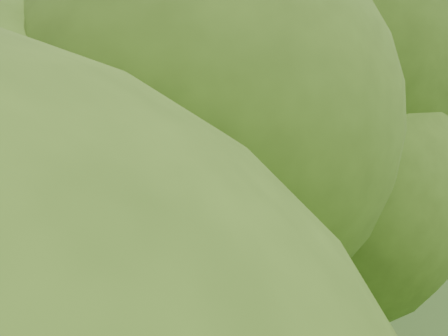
{
  "coord_description": "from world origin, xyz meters",
  "views": [
    {
      "loc": [
        8.76,
        -18.03,
        6.78
      ],
      "look_at": [
        0.5,
        8.0,
        1.4
      ],
      "focal_mm": 32.0,
      "sensor_mm": 36.0,
      "label": 1
    }
  ],
  "objects_px": {
    "car_2": "(4,191)",
    "painter_0": "(240,173)",
    "signpost": "(159,203)",
    "construction_barrel": "(286,155)",
    "concrete_block": "(223,224)",
    "car_1": "(27,192)",
    "person_far": "(290,147)",
    "streetlight": "(129,114)"
  },
  "relations": [
    {
      "from": "car_2",
      "to": "person_far",
      "type": "height_order",
      "value": "car_2"
    },
    {
      "from": "painter_0",
      "to": "person_far",
      "type": "height_order",
      "value": "painter_0"
    },
    {
      "from": "construction_barrel",
      "to": "concrete_block",
      "type": "xyz_separation_m",
      "value": [
        0.2,
        -20.57,
        -0.09
      ]
    },
    {
      "from": "streetlight",
      "to": "person_far",
      "type": "height_order",
      "value": "streetlight"
    },
    {
      "from": "painter_0",
      "to": "person_far",
      "type": "xyz_separation_m",
      "value": [
        1.35,
        15.02,
        -0.08
      ]
    },
    {
      "from": "signpost",
      "to": "construction_barrel",
      "type": "bearing_deg",
      "value": 85.15
    },
    {
      "from": "signpost",
      "to": "car_2",
      "type": "xyz_separation_m",
      "value": [
        -11.65,
        2.87,
        -1.09
      ]
    },
    {
      "from": "streetlight",
      "to": "painter_0",
      "type": "distance_m",
      "value": 13.51
    },
    {
      "from": "concrete_block",
      "to": "painter_0",
      "type": "relative_size",
      "value": 0.7
    },
    {
      "from": "signpost",
      "to": "painter_0",
      "type": "height_order",
      "value": "signpost"
    },
    {
      "from": "person_far",
      "to": "painter_0",
      "type": "bearing_deg",
      "value": 69.34
    },
    {
      "from": "signpost",
      "to": "construction_barrel",
      "type": "xyz_separation_m",
      "value": [
        1.95,
        22.99,
        -1.42
      ]
    },
    {
      "from": "streetlight",
      "to": "construction_barrel",
      "type": "distance_m",
      "value": 15.29
    },
    {
      "from": "streetlight",
      "to": "construction_barrel",
      "type": "xyz_separation_m",
      "value": [
        13.46,
        5.97,
        -4.1
      ]
    },
    {
      "from": "car_1",
      "to": "construction_barrel",
      "type": "bearing_deg",
      "value": 55.51
    },
    {
      "from": "signpost",
      "to": "person_far",
      "type": "distance_m",
      "value": 26.95
    },
    {
      "from": "signpost",
      "to": "streetlight",
      "type": "bearing_deg",
      "value": 124.08
    },
    {
      "from": "construction_barrel",
      "to": "person_far",
      "type": "distance_m",
      "value": 3.9
    },
    {
      "from": "concrete_block",
      "to": "car_2",
      "type": "xyz_separation_m",
      "value": [
        -13.8,
        0.46,
        0.42
      ]
    },
    {
      "from": "car_1",
      "to": "person_far",
      "type": "height_order",
      "value": "person_far"
    },
    {
      "from": "construction_barrel",
      "to": "painter_0",
      "type": "bearing_deg",
      "value": -97.92
    },
    {
      "from": "concrete_block",
      "to": "painter_0",
      "type": "distance_m",
      "value": 9.61
    },
    {
      "from": "car_1",
      "to": "person_far",
      "type": "distance_m",
      "value": 26.5
    },
    {
      "from": "streetlight",
      "to": "construction_barrel",
      "type": "relative_size",
      "value": 8.11
    },
    {
      "from": "signpost",
      "to": "concrete_block",
      "type": "bearing_deg",
      "value": 48.34
    },
    {
      "from": "car_1",
      "to": "streetlight",
      "type": "bearing_deg",
      "value": 92.22
    },
    {
      "from": "concrete_block",
      "to": "car_1",
      "type": "relative_size",
      "value": 0.26
    },
    {
      "from": "car_2",
      "to": "painter_0",
      "type": "height_order",
      "value": "painter_0"
    },
    {
      "from": "signpost",
      "to": "car_2",
      "type": "height_order",
      "value": "signpost"
    },
    {
      "from": "construction_barrel",
      "to": "person_far",
      "type": "height_order",
      "value": "person_far"
    },
    {
      "from": "construction_barrel",
      "to": "signpost",
      "type": "bearing_deg",
      "value": -94.85
    },
    {
      "from": "car_2",
      "to": "person_far",
      "type": "bearing_deg",
      "value": 57.33
    },
    {
      "from": "signpost",
      "to": "person_far",
      "type": "relative_size",
      "value": 1.99
    },
    {
      "from": "signpost",
      "to": "car_2",
      "type": "distance_m",
      "value": 12.05
    },
    {
      "from": "person_far",
      "to": "signpost",
      "type": "bearing_deg",
      "value": 70.75
    },
    {
      "from": "streetlight",
      "to": "car_2",
      "type": "xyz_separation_m",
      "value": [
        -0.14,
        -14.14,
        -3.77
      ]
    },
    {
      "from": "painter_0",
      "to": "person_far",
      "type": "bearing_deg",
      "value": 16.13
    },
    {
      "from": "construction_barrel",
      "to": "car_1",
      "type": "height_order",
      "value": "car_1"
    },
    {
      "from": "car_1",
      "to": "painter_0",
      "type": "distance_m",
      "value": 13.79
    },
    {
      "from": "concrete_block",
      "to": "car_2",
      "type": "bearing_deg",
      "value": 178.1
    },
    {
      "from": "painter_0",
      "to": "person_far",
      "type": "distance_m",
      "value": 15.08
    },
    {
      "from": "car_2",
      "to": "painter_0",
      "type": "distance_m",
      "value": 15.03
    }
  ]
}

